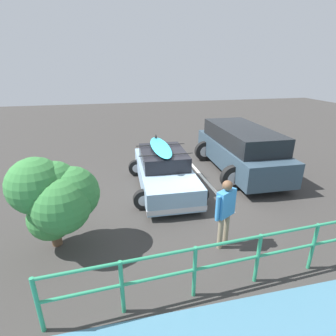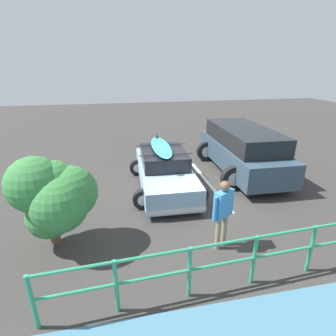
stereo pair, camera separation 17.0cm
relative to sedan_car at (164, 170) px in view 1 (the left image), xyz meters
name	(u,v)px [view 1 (the left image)]	position (x,y,z in m)	size (l,w,h in m)	color
ground_plane	(187,192)	(-0.67, 0.49, -0.62)	(44.00, 44.00, 0.02)	#383533
parking_stripe	(208,183)	(-1.59, 0.04, -0.61)	(4.05, 0.12, 0.00)	silver
sedan_car	(164,170)	(0.00, 0.00, 0.00)	(2.33, 4.15, 1.56)	#8CADC6
suv_car	(240,149)	(-3.18, -0.82, 0.30)	(2.77, 5.08, 1.74)	#334756
person_bystander	(225,208)	(-0.68, 3.35, 0.38)	(0.57, 0.40, 1.65)	gray
railing_fence	(259,252)	(-0.86, 4.48, 0.08)	(7.62, 0.48, 1.07)	#2D9366
bush_near_left	(55,196)	(2.91, 2.57, 0.69)	(1.86, 1.55, 2.18)	brown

